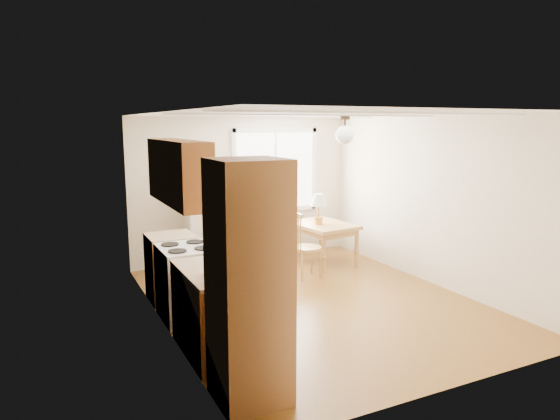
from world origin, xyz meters
TOP-DOWN VIEW (x-y plane):
  - room_shell at (0.00, 0.00)m, footprint 4.60×5.60m
  - kitchen_run at (-1.72, -0.63)m, footprint 0.65×3.40m
  - window_unit at (0.60, 2.47)m, footprint 1.64×0.05m
  - pendant_light at (0.70, 0.40)m, footprint 0.26×0.26m
  - refrigerator at (-0.78, 2.12)m, footprint 0.78×0.78m
  - bench at (0.10, 2.22)m, footprint 1.33×0.58m
  - dining_table at (1.08, 1.60)m, footprint 0.96×1.21m
  - chair at (0.35, 1.01)m, footprint 0.46×0.46m
  - table_lamp at (0.98, 1.57)m, footprint 0.30×0.30m
  - coffee_maker at (-1.72, -1.29)m, footprint 0.20×0.24m
  - kettle at (-1.77, -0.99)m, footprint 0.12×0.12m

SIDE VIEW (x-z plane):
  - bench at x=0.10m, z-range 0.23..0.83m
  - chair at x=0.35m, z-range 0.08..1.11m
  - dining_table at x=1.08m, z-range 0.25..0.95m
  - kitchen_run at x=-1.72m, z-range -0.26..1.94m
  - refrigerator at x=-0.78m, z-range 0.00..1.71m
  - kettle at x=-1.77m, z-range 0.88..1.12m
  - coffee_maker at x=-1.72m, z-range 0.85..1.20m
  - table_lamp at x=0.98m, z-range 0.82..1.33m
  - room_shell at x=0.00m, z-range -0.06..2.56m
  - window_unit at x=0.60m, z-range 0.79..2.31m
  - pendant_light at x=0.70m, z-range 2.04..2.44m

